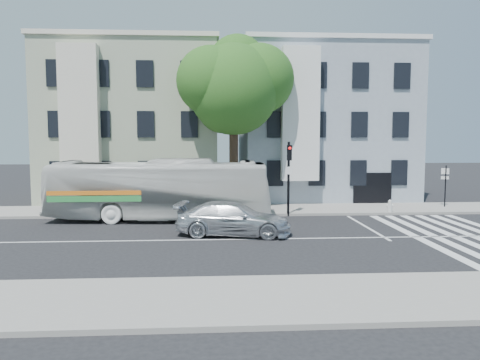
{
  "coord_description": "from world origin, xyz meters",
  "views": [
    {
      "loc": [
        -1.42,
        -20.63,
        4.59
      ],
      "look_at": [
        0.05,
        3.06,
        2.4
      ],
      "focal_mm": 35.0,
      "sensor_mm": 36.0,
      "label": 1
    }
  ],
  "objects": [
    {
      "name": "bus",
      "position": [
        -4.25,
        5.2,
        1.7
      ],
      "size": [
        3.61,
        12.33,
        3.39
      ],
      "primitive_type": "imported",
      "rotation": [
        0.0,
        0.0,
        1.51
      ],
      "color": "silver",
      "rests_on": "ground"
    },
    {
      "name": "street_tree",
      "position": [
        0.06,
        8.74,
        7.83
      ],
      "size": [
        7.3,
        5.9,
        11.1
      ],
      "color": "#2D2116",
      "rests_on": "ground"
    },
    {
      "name": "building_right",
      "position": [
        7.0,
        15.0,
        5.5
      ],
      "size": [
        12.0,
        10.0,
        11.0
      ],
      "primitive_type": "cube",
      "color": "#8792A1",
      "rests_on": "ground"
    },
    {
      "name": "far_sign_pole",
      "position": [
        13.46,
        8.08,
        1.81
      ],
      "size": [
        0.47,
        0.23,
        2.64
      ],
      "rotation": [
        0.0,
        0.0,
        -0.3
      ],
      "color": "black",
      "rests_on": "sidewalk_far"
    },
    {
      "name": "traffic_signal",
      "position": [
        3.05,
        5.94,
        2.79
      ],
      "size": [
        0.45,
        0.53,
        4.31
      ],
      "rotation": [
        0.0,
        0.0,
        -0.18
      ],
      "color": "black",
      "rests_on": "ground"
    },
    {
      "name": "sedan",
      "position": [
        -0.39,
        0.93,
        0.78
      ],
      "size": [
        3.03,
        5.63,
        1.55
      ],
      "primitive_type": "imported",
      "rotation": [
        0.0,
        0.0,
        1.4
      ],
      "color": "silver",
      "rests_on": "ground"
    },
    {
      "name": "sidewalk_near",
      "position": [
        0.0,
        -8.0,
        0.07
      ],
      "size": [
        80.0,
        4.0,
        0.15
      ],
      "primitive_type": "cube",
      "color": "gray",
      "rests_on": "ground"
    },
    {
      "name": "ground",
      "position": [
        0.0,
        0.0,
        0.0
      ],
      "size": [
        120.0,
        120.0,
        0.0
      ],
      "primitive_type": "plane",
      "color": "black",
      "rests_on": "ground"
    },
    {
      "name": "hedge",
      "position": [
        -4.55,
        6.3,
        0.5
      ],
      "size": [
        8.5,
        2.5,
        0.7
      ],
      "primitive_type": null,
      "rotation": [
        0.0,
        0.0,
        0.2
      ],
      "color": "#31611F",
      "rests_on": "sidewalk_far"
    },
    {
      "name": "fire_hydrant",
      "position": [
        9.2,
        6.3,
        0.52
      ],
      "size": [
        0.41,
        0.27,
        0.72
      ],
      "rotation": [
        0.0,
        0.0,
        -0.37
      ],
      "color": "beige",
      "rests_on": "sidewalk_far"
    },
    {
      "name": "building_left",
      "position": [
        -7.0,
        15.0,
        5.5
      ],
      "size": [
        12.0,
        10.0,
        11.0
      ],
      "primitive_type": "cube",
      "color": "#9BA48A",
      "rests_on": "ground"
    },
    {
      "name": "sidewalk_far",
      "position": [
        0.0,
        8.0,
        0.07
      ],
      "size": [
        80.0,
        4.0,
        0.15
      ],
      "primitive_type": "cube",
      "color": "gray",
      "rests_on": "ground"
    }
  ]
}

